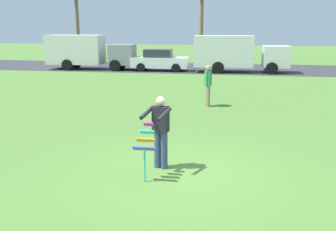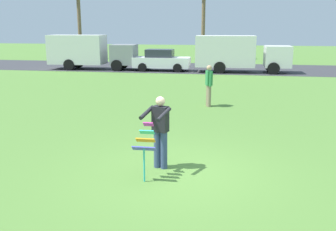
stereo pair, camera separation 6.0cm
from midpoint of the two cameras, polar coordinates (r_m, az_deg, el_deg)
ground_plane at (r=8.91m, az=1.24°, el=-8.52°), size 120.00×120.00×0.00m
road_strip at (r=30.76m, az=7.54°, el=7.00°), size 120.00×8.00×0.01m
person_kite_flyer at (r=8.88m, az=-1.35°, el=-2.11°), size 0.68×0.75×1.73m
kite_held at (r=8.30m, az=-3.52°, el=-4.06°), size 0.52×0.64×1.22m
parked_truck_grey_van at (r=30.41m, az=-12.22°, el=9.41°), size 6.77×2.29×2.62m
parked_car_white at (r=28.81m, az=-1.31°, el=8.23°), size 4.23×1.89×1.60m
parked_truck_white_box at (r=28.23m, az=9.93°, el=9.23°), size 6.76×2.27×2.62m
person_walker_near at (r=15.99m, az=5.88°, el=4.66°), size 0.33×0.54×1.73m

